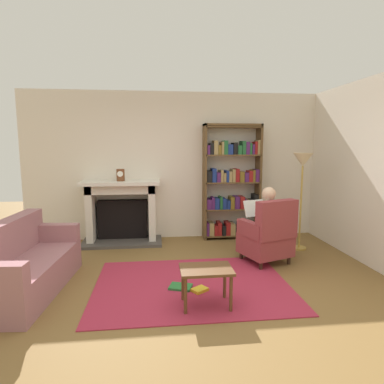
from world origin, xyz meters
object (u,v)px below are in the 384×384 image
(fireplace, at_px, (122,210))
(sofa_floral, at_px, (23,266))
(seated_reader, at_px, (264,221))
(side_table, at_px, (206,274))
(bookshelf, at_px, (232,183))
(armchair_reading, at_px, (268,235))
(mantel_clock, at_px, (121,175))
(floor_lamp, at_px, (303,168))

(fireplace, height_order, sofa_floral, fireplace)
(seated_reader, xyz_separation_m, side_table, (-1.07, -1.30, -0.26))
(sofa_floral, bearing_deg, seated_reader, -72.54)
(bookshelf, bearing_deg, armchair_reading, -80.69)
(sofa_floral, xyz_separation_m, side_table, (2.09, -0.58, 0.04))
(sofa_floral, relative_size, side_table, 3.13)
(fireplace, height_order, mantel_clock, mantel_clock)
(fireplace, xyz_separation_m, sofa_floral, (-0.96, -1.96, -0.27))
(fireplace, height_order, seated_reader, seated_reader)
(seated_reader, height_order, sofa_floral, seated_reader)
(mantel_clock, bearing_deg, bookshelf, 3.85)
(sofa_floral, distance_m, floor_lamp, 4.27)
(fireplace, bearing_deg, seated_reader, -29.39)
(bookshelf, relative_size, armchair_reading, 2.18)
(fireplace, bearing_deg, sofa_floral, -116.03)
(mantel_clock, distance_m, sofa_floral, 2.28)
(side_table, bearing_deg, armchair_reading, 46.94)
(fireplace, xyz_separation_m, side_table, (1.13, -2.54, -0.23))
(seated_reader, bearing_deg, mantel_clock, -47.05)
(bookshelf, bearing_deg, mantel_clock, -176.15)
(mantel_clock, distance_m, seated_reader, 2.55)
(fireplace, bearing_deg, bookshelf, 1.00)
(mantel_clock, height_order, side_table, mantel_clock)
(bookshelf, distance_m, floor_lamp, 1.31)
(bookshelf, bearing_deg, seated_reader, -81.62)
(mantel_clock, height_order, sofa_floral, mantel_clock)
(fireplace, xyz_separation_m, bookshelf, (2.01, 0.04, 0.44))
(fireplace, height_order, floor_lamp, floor_lamp)
(side_table, bearing_deg, floor_lamp, 43.66)
(bookshelf, distance_m, armchair_reading, 1.53)
(bookshelf, distance_m, seated_reader, 1.35)
(armchair_reading, xyz_separation_m, side_table, (-1.11, -1.19, -0.06))
(seated_reader, relative_size, sofa_floral, 0.65)
(fireplace, bearing_deg, mantel_clock, -87.35)
(armchair_reading, distance_m, sofa_floral, 3.26)
(fireplace, xyz_separation_m, mantel_clock, (0.00, -0.10, 0.63))
(fireplace, relative_size, side_table, 2.49)
(fireplace, relative_size, floor_lamp, 0.87)
(seated_reader, bearing_deg, sofa_floral, -6.80)
(seated_reader, bearing_deg, bookshelf, -101.24)
(bookshelf, relative_size, side_table, 3.78)
(seated_reader, bearing_deg, side_table, 30.88)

